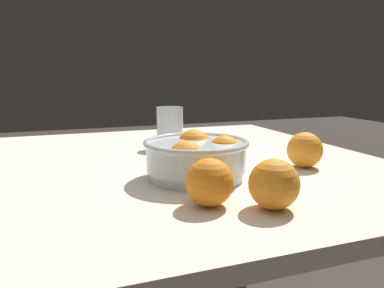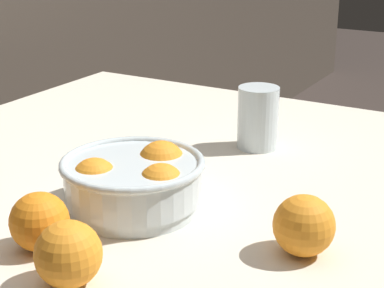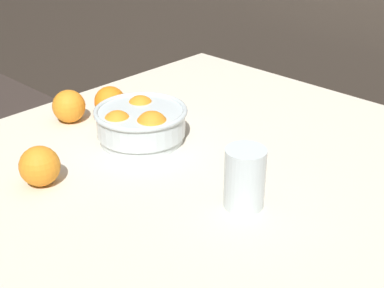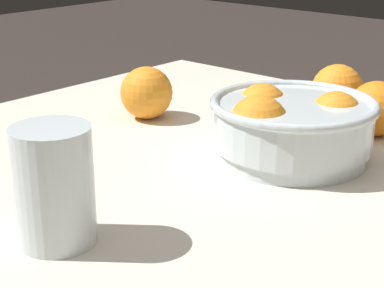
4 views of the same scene
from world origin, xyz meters
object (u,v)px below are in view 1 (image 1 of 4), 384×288
orange_loose_front (274,184)px  fruit_bowl (197,156)px  juice_glass (170,129)px  orange_loose_near_bowl (305,150)px  orange_loose_aside (207,183)px

orange_loose_front → fruit_bowl: bearing=13.4°
juice_glass → orange_loose_near_bowl: size_ratio=1.44×
orange_loose_front → orange_loose_aside: 0.11m
orange_loose_aside → orange_loose_front: bearing=-117.4°
juice_glass → orange_loose_near_bowl: (-0.35, -0.23, -0.01)m
juice_glass → orange_loose_aside: bearing=169.9°
juice_glass → orange_loose_front: 0.56m
fruit_bowl → orange_loose_front: fruit_bowl is taller
fruit_bowl → orange_loose_near_bowl: fruit_bowl is taller
fruit_bowl → orange_loose_near_bowl: size_ratio=2.65×
orange_loose_front → orange_loose_aside: orange_loose_front is taller
orange_loose_near_bowl → juice_glass: bearing=32.8°
fruit_bowl → orange_loose_front: size_ratio=2.63×
fruit_bowl → orange_loose_aside: 0.17m
orange_loose_near_bowl → orange_loose_front: bearing=134.2°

